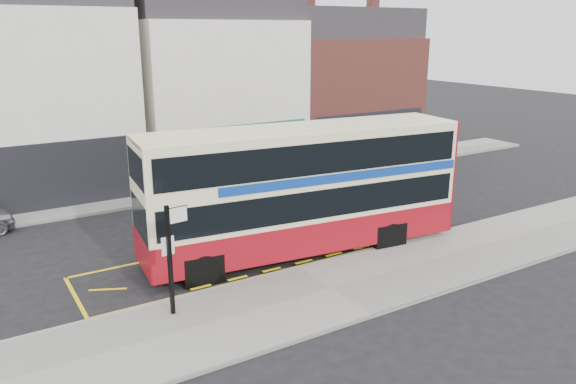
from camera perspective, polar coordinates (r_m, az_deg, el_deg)
ground at (r=19.88m, az=0.47°, el=-7.64°), size 120.00×120.00×0.00m
pavement at (r=18.12m, az=4.38°, el=-9.90°), size 40.00×4.00×0.15m
kerb at (r=19.56m, az=1.06°, el=-7.81°), size 40.00×0.15×0.15m
far_pavement at (r=29.23m, az=-11.00°, el=0.09°), size 50.00×3.00×0.15m
road_markings at (r=21.15m, az=-1.83°, el=-6.13°), size 14.00×3.40×0.01m
terrace_left at (r=30.82m, az=-24.00°, el=9.78°), size 8.00×8.01×11.80m
terrace_green_shop at (r=33.26m, az=-8.22°, el=10.92°), size 9.00×8.01×11.30m
terrace_right at (r=37.77m, az=4.65°, el=10.88°), size 9.00×8.01×10.30m
double_decker_bus at (r=20.41m, az=1.58°, el=0.40°), size 12.03×3.97×4.72m
bus_stop_post at (r=16.12m, az=-11.78°, el=-5.80°), size 0.82×0.16×3.26m
car_grey at (r=27.28m, az=-9.69°, el=0.24°), size 4.13×2.27×1.29m
car_white at (r=30.47m, az=1.89°, el=2.23°), size 5.05×3.09×1.37m
street_tree_right at (r=32.07m, az=-2.87°, el=8.08°), size 2.39×2.39×5.16m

